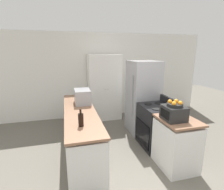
% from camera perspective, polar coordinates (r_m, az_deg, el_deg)
% --- Properties ---
extents(wall_back, '(7.00, 0.06, 2.60)m').
position_cam_1_polar(wall_back, '(5.55, -4.23, 6.33)').
color(wall_back, white).
rests_on(wall_back, ground_plane).
extents(counter_left, '(0.60, 2.59, 0.92)m').
position_cam_1_polar(counter_left, '(3.71, -10.18, -11.72)').
color(counter_left, silver).
rests_on(counter_left, ground_plane).
extents(counter_right, '(0.60, 0.72, 0.92)m').
position_cam_1_polar(counter_right, '(3.41, 20.15, -14.82)').
color(counter_right, silver).
rests_on(counter_right, ground_plane).
extents(pantry_cabinet, '(0.96, 0.57, 1.96)m').
position_cam_1_polar(pantry_cabinet, '(5.31, -2.49, 2.48)').
color(pantry_cabinet, white).
rests_on(pantry_cabinet, ground_plane).
extents(stove, '(0.66, 0.75, 1.08)m').
position_cam_1_polar(stove, '(3.98, 14.19, -9.71)').
color(stove, black).
rests_on(stove, ground_plane).
extents(refrigerator, '(0.72, 0.75, 1.82)m').
position_cam_1_polar(refrigerator, '(4.51, 9.97, -0.70)').
color(refrigerator, '#A3A3A8').
rests_on(refrigerator, ground_plane).
extents(microwave, '(0.34, 0.47, 0.31)m').
position_cam_1_polar(microwave, '(3.91, -9.60, -0.50)').
color(microwave, '#939399').
rests_on(microwave, counter_left).
extents(wine_bottle, '(0.08, 0.08, 0.27)m').
position_cam_1_polar(wine_bottle, '(2.75, -10.13, -7.90)').
color(wine_bottle, black).
rests_on(wine_bottle, counter_left).
extents(toaster_oven, '(0.34, 0.36, 0.24)m').
position_cam_1_polar(toaster_oven, '(3.12, 19.47, -5.54)').
color(toaster_oven, black).
rests_on(toaster_oven, counter_right).
extents(fruit_bowl, '(0.26, 0.26, 0.10)m').
position_cam_1_polar(fruit_bowl, '(3.07, 19.85, -2.78)').
color(fruit_bowl, black).
rests_on(fruit_bowl, toaster_oven).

